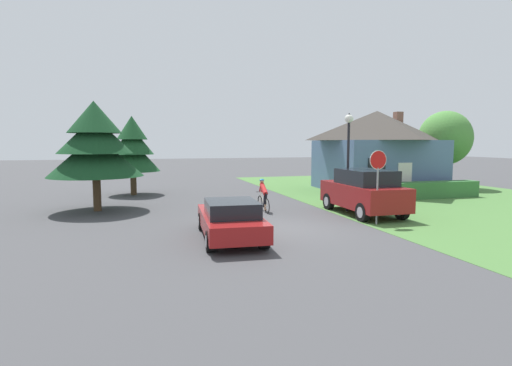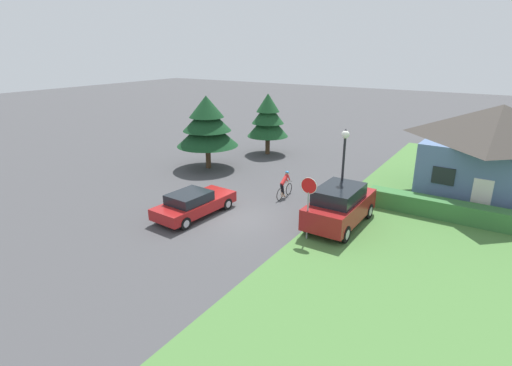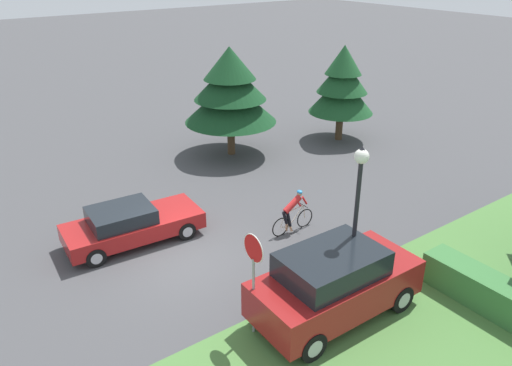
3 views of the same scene
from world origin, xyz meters
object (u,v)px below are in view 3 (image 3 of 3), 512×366
stop_sign (254,265)px  sedan_left_lane (131,224)px  parked_suv_right (335,283)px  street_lamp (358,194)px  conifer_tall_far (342,84)px  cyclist (293,212)px  conifer_tall_near (230,90)px

stop_sign → sedan_left_lane: bearing=5.6°
parked_suv_right → street_lamp: 2.39m
sedan_left_lane → parked_suv_right: (6.63, 2.85, 0.36)m
parked_suv_right → stop_sign: stop_sign is taller
stop_sign → street_lamp: (0.38, 3.00, 1.17)m
sedan_left_lane → conifer_tall_far: 13.31m
sedan_left_lane → cyclist: (2.60, 4.78, 0.08)m
cyclist → stop_sign: bearing=-140.3°
parked_suv_right → conifer_tall_far: 14.09m
conifer_tall_near → street_lamp: bearing=-16.6°
sedan_left_lane → cyclist: cyclist is taller
conifer_tall_near → sedan_left_lane: bearing=-55.9°
sedan_left_lane → parked_suv_right: bearing=-62.9°
conifer_tall_near → conifer_tall_far: size_ratio=1.06×
street_lamp → conifer_tall_near: conifer_tall_near is taller
cyclist → stop_sign: stop_sign is taller
sedan_left_lane → parked_suv_right: size_ratio=0.99×
cyclist → conifer_tall_near: bearing=72.6°
parked_suv_right → stop_sign: (-0.68, -2.10, 1.03)m
stop_sign → street_lamp: 3.25m
parked_suv_right → cyclist: bearing=65.3°
cyclist → parked_suv_right: parked_suv_right is taller
cyclist → sedan_left_lane: bearing=151.4°
conifer_tall_far → conifer_tall_near: bearing=-105.1°
stop_sign → cyclist: bearing=-51.9°
parked_suv_right → conifer_tall_near: bearing=70.6°
cyclist → street_lamp: 4.59m
street_lamp → conifer_tall_far: bearing=137.0°
sedan_left_lane → conifer_tall_near: (-4.79, 7.08, 2.44)m
conifer_tall_near → parked_suv_right: bearing=-20.3°
sedan_left_lane → street_lamp: (6.33, 3.75, 2.56)m
conifer_tall_near → cyclist: bearing=-17.3°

